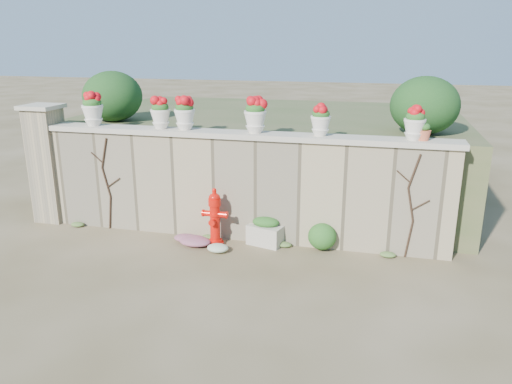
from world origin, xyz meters
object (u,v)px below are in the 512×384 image
(fire_hydrant, at_px, (215,217))
(planter_box, at_px, (266,232))
(terracotta_pot, at_px, (424,133))
(urn_pot_0, at_px, (93,109))

(fire_hydrant, height_order, planter_box, fire_hydrant)
(terracotta_pot, bearing_deg, fire_hydrant, -172.09)
(fire_hydrant, bearing_deg, urn_pot_0, 170.20)
(fire_hydrant, relative_size, terracotta_pot, 3.85)
(urn_pot_0, xyz_separation_m, terracotta_pot, (6.31, -0.00, -0.19))
(planter_box, bearing_deg, fire_hydrant, -149.54)
(planter_box, bearing_deg, terracotta_pot, 20.39)
(urn_pot_0, bearing_deg, fire_hydrant, -10.63)
(planter_box, relative_size, urn_pot_0, 1.11)
(planter_box, relative_size, terracotta_pot, 2.54)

